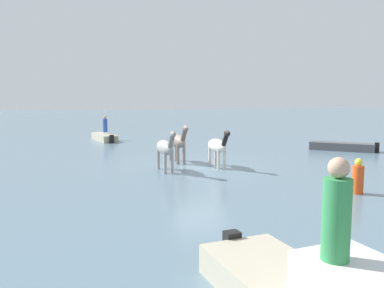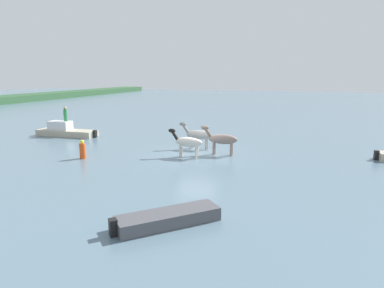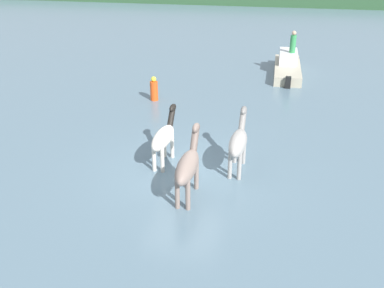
{
  "view_description": "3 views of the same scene",
  "coord_description": "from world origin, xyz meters",
  "px_view_note": "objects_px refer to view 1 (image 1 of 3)",
  "views": [
    {
      "loc": [
        6.31,
        15.55,
        3.05
      ],
      "look_at": [
        0.18,
        -0.34,
        0.99
      ],
      "focal_mm": 35.98,
      "sensor_mm": 36.0,
      "label": 1
    },
    {
      "loc": [
        -19.5,
        -5.91,
        4.96
      ],
      "look_at": [
        -0.3,
        0.22,
        0.75
      ],
      "focal_mm": 31.29,
      "sensor_mm": 36.0,
      "label": 2
    },
    {
      "loc": [
        2.77,
        -11.25,
        6.53
      ],
      "look_at": [
        0.34,
        -0.32,
        1.13
      ],
      "focal_mm": 38.38,
      "sensor_mm": 36.0,
      "label": 3
    }
  ],
  "objects_px": {
    "person_boatman_standing": "(105,125)",
    "horse_pinto_flank": "(165,148)",
    "person_helmsman_aft": "(337,213)",
    "boat_dinghy_port": "(342,148)",
    "horse_chestnut_trailing": "(178,141)",
    "boat_motor_center": "(104,138)",
    "horse_gray_outer": "(218,146)",
    "buoy_channel_marker": "(358,178)"
  },
  "relations": [
    {
      "from": "person_boatman_standing",
      "to": "horse_pinto_flank",
      "type": "bearing_deg",
      "value": 92.32
    },
    {
      "from": "person_helmsman_aft",
      "to": "person_boatman_standing",
      "type": "xyz_separation_m",
      "value": [
        -1.07,
        -24.8,
        -0.64
      ]
    },
    {
      "from": "horse_pinto_flank",
      "to": "boat_dinghy_port",
      "type": "xyz_separation_m",
      "value": [
        -11.46,
        -2.39,
        -0.83
      ]
    },
    {
      "from": "horse_chestnut_trailing",
      "to": "boat_motor_center",
      "type": "distance_m",
      "value": 11.06
    },
    {
      "from": "horse_pinto_flank",
      "to": "boat_motor_center",
      "type": "xyz_separation_m",
      "value": [
        0.65,
        -12.78,
        -0.83
      ]
    },
    {
      "from": "horse_pinto_flank",
      "to": "horse_gray_outer",
      "type": "distance_m",
      "value": 2.42
    },
    {
      "from": "horse_chestnut_trailing",
      "to": "person_boatman_standing",
      "type": "bearing_deg",
      "value": -171.14
    },
    {
      "from": "horse_chestnut_trailing",
      "to": "person_helmsman_aft",
      "type": "relative_size",
      "value": 1.97
    },
    {
      "from": "person_helmsman_aft",
      "to": "person_boatman_standing",
      "type": "relative_size",
      "value": 1.0
    },
    {
      "from": "horse_pinto_flank",
      "to": "person_boatman_standing",
      "type": "bearing_deg",
      "value": -176.45
    },
    {
      "from": "horse_pinto_flank",
      "to": "person_helmsman_aft",
      "type": "relative_size",
      "value": 1.92
    },
    {
      "from": "horse_gray_outer",
      "to": "buoy_channel_marker",
      "type": "distance_m",
      "value": 6.3
    },
    {
      "from": "person_boatman_standing",
      "to": "buoy_channel_marker",
      "type": "xyz_separation_m",
      "value": [
        -5.13,
        18.84,
        -0.6
      ]
    },
    {
      "from": "person_helmsman_aft",
      "to": "horse_pinto_flank",
      "type": "bearing_deg",
      "value": -97.75
    },
    {
      "from": "person_boatman_standing",
      "to": "horse_gray_outer",
      "type": "bearing_deg",
      "value": 102.82
    },
    {
      "from": "horse_chestnut_trailing",
      "to": "boat_dinghy_port",
      "type": "relative_size",
      "value": 0.73
    },
    {
      "from": "horse_chestnut_trailing",
      "to": "horse_pinto_flank",
      "type": "bearing_deg",
      "value": -31.97
    },
    {
      "from": "boat_motor_center",
      "to": "person_boatman_standing",
      "type": "bearing_deg",
      "value": -31.48
    },
    {
      "from": "horse_pinto_flank",
      "to": "boat_motor_center",
      "type": "relative_size",
      "value": 0.59
    },
    {
      "from": "horse_chestnut_trailing",
      "to": "boat_dinghy_port",
      "type": "xyz_separation_m",
      "value": [
        -10.27,
        -0.49,
        -0.85
      ]
    },
    {
      "from": "horse_chestnut_trailing",
      "to": "buoy_channel_marker",
      "type": "distance_m",
      "value": 8.45
    },
    {
      "from": "boat_motor_center",
      "to": "boat_dinghy_port",
      "type": "xyz_separation_m",
      "value": [
        -12.11,
        10.38,
        -0.0
      ]
    },
    {
      "from": "boat_motor_center",
      "to": "person_boatman_standing",
      "type": "distance_m",
      "value": 0.99
    },
    {
      "from": "horse_gray_outer",
      "to": "buoy_channel_marker",
      "type": "xyz_separation_m",
      "value": [
        -2.18,
        5.89,
        -0.43
      ]
    },
    {
      "from": "horse_gray_outer",
      "to": "buoy_channel_marker",
      "type": "bearing_deg",
      "value": 23.07
    },
    {
      "from": "boat_dinghy_port",
      "to": "horse_gray_outer",
      "type": "bearing_deg",
      "value": 60.84
    },
    {
      "from": "horse_chestnut_trailing",
      "to": "person_helmsman_aft",
      "type": "bearing_deg",
      "value": -11.48
    },
    {
      "from": "person_helmsman_aft",
      "to": "person_boatman_standing",
      "type": "distance_m",
      "value": 24.83
    },
    {
      "from": "boat_motor_center",
      "to": "buoy_channel_marker",
      "type": "distance_m",
      "value": 19.31
    },
    {
      "from": "horse_gray_outer",
      "to": "boat_dinghy_port",
      "type": "distance_m",
      "value": 9.36
    },
    {
      "from": "horse_pinto_flank",
      "to": "buoy_channel_marker",
      "type": "distance_m",
      "value": 7.42
    },
    {
      "from": "horse_gray_outer",
      "to": "person_boatman_standing",
      "type": "xyz_separation_m",
      "value": [
        2.95,
        -12.95,
        0.16
      ]
    },
    {
      "from": "horse_chestnut_trailing",
      "to": "boat_dinghy_port",
      "type": "bearing_deg",
      "value": 92.8
    },
    {
      "from": "horse_pinto_flank",
      "to": "horse_chestnut_trailing",
      "type": "height_order",
      "value": "horse_chestnut_trailing"
    },
    {
      "from": "boat_dinghy_port",
      "to": "person_helmsman_aft",
      "type": "bearing_deg",
      "value": 93.81
    },
    {
      "from": "horse_pinto_flank",
      "to": "buoy_channel_marker",
      "type": "height_order",
      "value": "horse_pinto_flank"
    },
    {
      "from": "horse_chestnut_trailing",
      "to": "person_boatman_standing",
      "type": "distance_m",
      "value": 11.27
    },
    {
      "from": "person_helmsman_aft",
      "to": "boat_motor_center",
      "type": "bearing_deg",
      "value": -92.22
    },
    {
      "from": "horse_pinto_flank",
      "to": "horse_gray_outer",
      "type": "relative_size",
      "value": 1.04
    },
    {
      "from": "horse_pinto_flank",
      "to": "horse_gray_outer",
      "type": "xyz_separation_m",
      "value": [
        -2.42,
        -0.08,
        -0.04
      ]
    },
    {
      "from": "horse_gray_outer",
      "to": "person_helmsman_aft",
      "type": "relative_size",
      "value": 1.85
    },
    {
      "from": "horse_chestnut_trailing",
      "to": "horse_gray_outer",
      "type": "relative_size",
      "value": 1.06
    }
  ]
}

